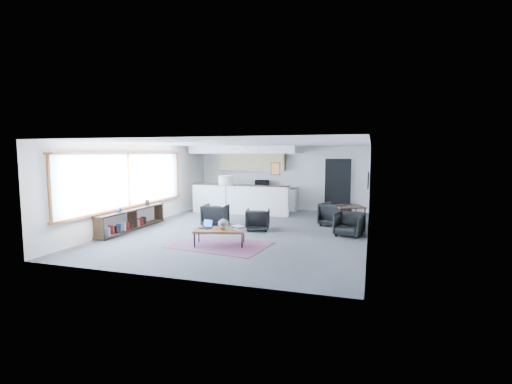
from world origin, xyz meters
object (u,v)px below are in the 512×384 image
(coffee_table, at_px, (220,230))
(dining_chair_near, at_px, (349,225))
(floor_lamp, at_px, (226,182))
(armchair_left, at_px, (215,214))
(book_stack, at_px, (238,228))
(laptop, at_px, (207,226))
(ceramic_pot, at_px, (223,224))
(microwave, at_px, (262,183))
(armchair_right, at_px, (258,219))
(dining_table, at_px, (349,208))
(dining_chair_far, at_px, (335,215))

(coffee_table, bearing_deg, dining_chair_near, 18.50)
(floor_lamp, bearing_deg, dining_chair_near, -9.58)
(armchair_left, bearing_deg, book_stack, 121.16)
(laptop, xyz_separation_m, armchair_left, (-0.74, 2.23, -0.09))
(ceramic_pot, height_order, armchair_left, armchair_left)
(coffee_table, height_order, floor_lamp, floor_lamp)
(book_stack, xyz_separation_m, microwave, (-1.15, 5.98, 0.65))
(laptop, distance_m, ceramic_pot, 0.47)
(armchair_right, height_order, floor_lamp, floor_lamp)
(laptop, bearing_deg, armchair_right, 85.57)
(coffee_table, height_order, laptop, laptop)
(armchair_left, bearing_deg, dining_chair_near, 172.19)
(laptop, relative_size, dining_chair_near, 0.55)
(armchair_left, relative_size, microwave, 1.49)
(armchair_right, bearing_deg, dining_chair_near, 168.35)
(book_stack, bearing_deg, armchair_right, 92.61)
(laptop, xyz_separation_m, floor_lamp, (-0.56, 2.69, 0.90))
(armchair_right, relative_size, dining_chair_near, 1.12)
(dining_table, height_order, dining_chair_far, dining_chair_far)
(book_stack, relative_size, dining_chair_near, 0.60)
(microwave, bearing_deg, armchair_left, -94.72)
(armchair_left, relative_size, dining_chair_far, 1.10)
(book_stack, bearing_deg, dining_chair_near, 36.87)
(laptop, xyz_separation_m, microwave, (-0.32, 6.06, 0.63))
(dining_chair_near, distance_m, dining_chair_far, 1.45)
(armchair_left, distance_m, dining_chair_far, 3.80)
(ceramic_pot, relative_size, microwave, 0.51)
(floor_lamp, bearing_deg, coffee_table, -71.25)
(dining_table, height_order, microwave, microwave)
(dining_chair_far, bearing_deg, ceramic_pot, 76.98)
(dining_table, distance_m, dining_chair_far, 0.56)
(ceramic_pot, distance_m, floor_lamp, 3.01)
(dining_table, relative_size, microwave, 2.10)
(book_stack, xyz_separation_m, armchair_right, (-0.09, 1.94, -0.11))
(coffee_table, height_order, armchair_right, armchair_right)
(coffee_table, height_order, dining_chair_near, dining_chair_near)
(dining_chair_near, bearing_deg, book_stack, -128.50)
(laptop, distance_m, armchair_left, 2.35)
(ceramic_pot, bearing_deg, dining_table, 48.03)
(floor_lamp, relative_size, dining_chair_near, 2.51)
(armchair_left, bearing_deg, dining_table, -171.78)
(armchair_left, relative_size, dining_table, 0.71)
(coffee_table, distance_m, microwave, 6.16)
(ceramic_pot, bearing_deg, dining_chair_near, 34.61)
(floor_lamp, height_order, microwave, floor_lamp)
(dining_chair_near, height_order, microwave, microwave)
(microwave, bearing_deg, dining_chair_far, -38.46)
(ceramic_pot, distance_m, microwave, 6.16)
(floor_lamp, relative_size, dining_chair_far, 2.28)
(dining_chair_near, distance_m, microwave, 5.56)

